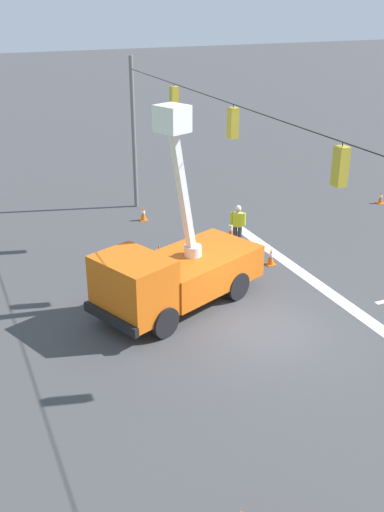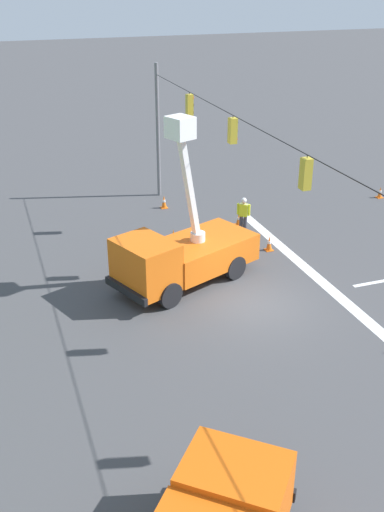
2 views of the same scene
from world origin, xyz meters
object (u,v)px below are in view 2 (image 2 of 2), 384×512
object	(u,v)px
road_worker	(243,213)
traffic_cone_mid_left	(380,192)
traffic_cone_lane_edge_a	(173,236)
traffic_cone_far_left	(210,229)
traffic_cone_foreground_left	(164,202)
traffic_cone_near_bucket	(238,219)
utility_truck_bucket_lift	(181,253)
traffic_cone_lane_edge_b	(269,243)

from	to	relation	value
road_worker	traffic_cone_mid_left	world-z (taller)	road_worker
traffic_cone_lane_edge_a	traffic_cone_far_left	distance (m)	1.84
traffic_cone_foreground_left	traffic_cone_near_bucket	distance (m)	4.48
utility_truck_bucket_lift	traffic_cone_lane_edge_a	distance (m)	4.12
traffic_cone_near_bucket	traffic_cone_far_left	world-z (taller)	traffic_cone_far_left
utility_truck_bucket_lift	traffic_cone_lane_edge_a	xyz separation A→B (m)	(3.88, -0.92, -1.01)
traffic_cone_lane_edge_a	traffic_cone_far_left	world-z (taller)	traffic_cone_far_left
traffic_cone_foreground_left	traffic_cone_mid_left	xyz separation A→B (m)	(-2.44, -11.83, -0.04)
traffic_cone_foreground_left	traffic_cone_lane_edge_a	size ratio (longest dim) A/B	1.01
traffic_cone_mid_left	traffic_cone_lane_edge_b	xyz separation A→B (m)	(-4.26, 8.89, 0.04)
road_worker	traffic_cone_lane_edge_a	size ratio (longest dim) A/B	2.55
traffic_cone_foreground_left	traffic_cone_lane_edge_a	distance (m)	4.62
traffic_cone_foreground_left	traffic_cone_lane_edge_b	world-z (taller)	traffic_cone_foreground_left
road_worker	traffic_cone_lane_edge_b	bearing A→B (deg)	-172.74
traffic_cone_foreground_left	traffic_cone_near_bucket	size ratio (longest dim) A/B	1.12
traffic_cone_mid_left	road_worker	bearing A→B (deg)	102.14
road_worker	traffic_cone_near_bucket	xyz separation A→B (m)	(0.92, -0.17, -0.70)
traffic_cone_foreground_left	traffic_cone_lane_edge_b	size ratio (longest dim) A/B	1.01
traffic_cone_foreground_left	traffic_cone_lane_edge_b	distance (m)	7.31
traffic_cone_foreground_left	traffic_cone_near_bucket	xyz separation A→B (m)	(-3.49, -2.81, -0.05)
traffic_cone_lane_edge_a	traffic_cone_lane_edge_b	xyz separation A→B (m)	(-2.17, -3.85, 0.00)
traffic_cone_near_bucket	traffic_cone_lane_edge_a	size ratio (longest dim) A/B	0.90
traffic_cone_mid_left	traffic_cone_far_left	size ratio (longest dim) A/B	0.77
traffic_cone_lane_edge_b	road_worker	bearing A→B (deg)	7.26
utility_truck_bucket_lift	traffic_cone_lane_edge_a	bearing A→B (deg)	-13.33
traffic_cone_lane_edge_a	road_worker	bearing A→B (deg)	-88.18
traffic_cone_mid_left	traffic_cone_far_left	distance (m)	11.10
road_worker	traffic_cone_foreground_left	distance (m)	5.19
road_worker	traffic_cone_lane_edge_b	world-z (taller)	road_worker
traffic_cone_near_bucket	traffic_cone_foreground_left	bearing A→B (deg)	38.86
traffic_cone_near_bucket	traffic_cone_lane_edge_b	world-z (taller)	traffic_cone_lane_edge_b
utility_truck_bucket_lift	traffic_cone_lane_edge_b	world-z (taller)	utility_truck_bucket_lift
road_worker	utility_truck_bucket_lift	bearing A→B (deg)	131.74
traffic_cone_near_bucket	traffic_cone_lane_edge_b	size ratio (longest dim) A/B	0.89
traffic_cone_mid_left	traffic_cone_lane_edge_a	bearing A→B (deg)	99.30
traffic_cone_mid_left	traffic_cone_near_bucket	xyz separation A→B (m)	(-1.05, 9.02, -0.00)
traffic_cone_mid_left	traffic_cone_lane_edge_b	bearing A→B (deg)	115.60
road_worker	traffic_cone_far_left	distance (m)	1.82
utility_truck_bucket_lift	traffic_cone_near_bucket	world-z (taller)	utility_truck_bucket_lift
road_worker	traffic_cone_lane_edge_a	xyz separation A→B (m)	(-0.11, 3.56, -0.66)
traffic_cone_foreground_left	traffic_cone_lane_edge_a	world-z (taller)	traffic_cone_foreground_left
traffic_cone_foreground_left	traffic_cone_lane_edge_b	xyz separation A→B (m)	(-6.70, -2.94, -0.00)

